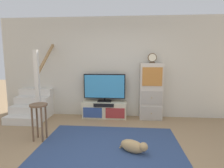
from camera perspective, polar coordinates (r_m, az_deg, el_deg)
name	(u,v)px	position (r m, az deg, el deg)	size (l,w,h in m)	color
ground_plane	(106,163)	(3.15, -1.72, -23.14)	(20.00, 20.00, 0.00)	#997A56
back_wall	(116,67)	(5.14, 1.31, 5.07)	(6.40, 0.12, 2.70)	beige
area_rug	(110,145)	(3.67, -0.61, -18.18)	(2.60, 1.80, 0.01)	navy
media_console	(104,110)	(5.10, -2.31, -7.85)	(1.18, 0.38, 0.45)	beige
television	(104,87)	(4.99, -2.32, -0.93)	(1.11, 0.22, 0.74)	black
side_cabinet	(151,92)	(4.99, 11.83, -2.26)	(0.58, 0.38, 1.48)	beige
desk_clock	(152,58)	(4.89, 12.21, 7.76)	(0.23, 0.08, 0.25)	#4C3823
staircase	(36,103)	(5.64, -22.31, -5.34)	(1.00, 1.36, 2.20)	silver
bar_stool_near	(39,113)	(3.97, -21.46, -8.39)	(0.34, 0.34, 0.73)	brown
dog	(134,146)	(3.40, 6.65, -18.40)	(0.50, 0.38, 0.23)	tan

